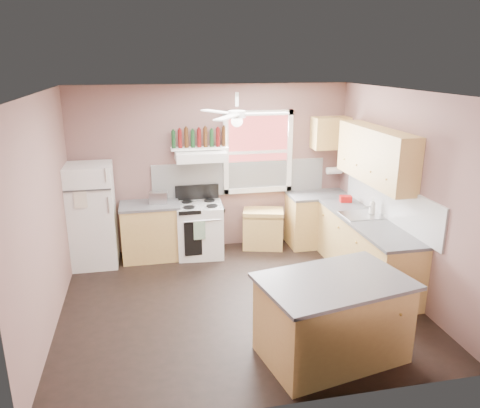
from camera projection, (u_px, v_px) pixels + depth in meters
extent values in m
plane|color=black|center=(237.00, 301.00, 6.20)|extent=(4.50, 4.50, 0.00)
plane|color=white|center=(237.00, 92.00, 5.40)|extent=(4.50, 4.50, 0.00)
cube|color=#76554F|center=(213.00, 168.00, 7.69)|extent=(4.50, 0.05, 2.70)
cube|color=#76554F|center=(404.00, 194.00, 6.24)|extent=(0.05, 4.00, 2.70)
cube|color=#76554F|center=(43.00, 216.00, 5.35)|extent=(0.05, 4.00, 2.70)
cube|color=white|center=(240.00, 178.00, 7.79)|extent=(2.90, 0.03, 0.55)
cube|color=white|center=(389.00, 200.00, 6.56)|extent=(0.03, 2.60, 0.55)
cube|color=maroon|center=(258.00, 152.00, 7.72)|extent=(1.00, 0.02, 1.20)
cube|color=white|center=(258.00, 152.00, 7.70)|extent=(1.16, 0.07, 1.36)
cube|color=white|center=(92.00, 216.00, 7.10)|extent=(0.67, 0.65, 1.58)
cube|color=tan|center=(151.00, 232.00, 7.45)|extent=(0.90, 0.60, 0.86)
cube|color=#4E4E51|center=(149.00, 205.00, 7.32)|extent=(0.92, 0.62, 0.04)
cube|color=silver|center=(158.00, 198.00, 7.32)|extent=(0.30, 0.19, 0.18)
cube|color=white|center=(200.00, 230.00, 7.55)|extent=(0.76, 0.69, 0.86)
cube|color=white|center=(200.00, 156.00, 7.31)|extent=(0.78, 0.50, 0.14)
cube|color=white|center=(199.00, 148.00, 7.39)|extent=(0.90, 0.26, 0.03)
cube|color=tan|center=(263.00, 229.00, 7.89)|extent=(0.76, 0.60, 0.66)
cube|color=tan|center=(318.00, 220.00, 8.00)|extent=(1.00, 0.60, 0.86)
cube|color=tan|center=(366.00, 251.00, 6.73)|extent=(0.60, 2.20, 0.86)
cube|color=#4E4E51|center=(319.00, 195.00, 7.87)|extent=(1.02, 0.62, 0.04)
cube|color=#4E4E51|center=(367.00, 221.00, 6.59)|extent=(0.62, 2.22, 0.04)
cube|color=silver|center=(361.00, 216.00, 6.78)|extent=(0.55, 0.45, 0.03)
cylinder|color=silver|center=(372.00, 210.00, 6.79)|extent=(0.03, 0.03, 0.14)
cube|color=tan|center=(375.00, 155.00, 6.54)|extent=(0.33, 1.80, 0.76)
cube|color=tan|center=(331.00, 133.00, 7.72)|extent=(0.60, 0.33, 0.52)
cylinder|color=white|center=(334.00, 171.00, 7.97)|extent=(0.26, 0.12, 0.12)
cube|color=tan|center=(332.00, 320.00, 4.94)|extent=(1.58, 1.17, 0.86)
cube|color=#4E4E51|center=(335.00, 281.00, 4.81)|extent=(1.68, 1.27, 0.04)
cylinder|color=white|center=(237.00, 114.00, 5.47)|extent=(0.20, 0.20, 0.08)
imported|color=silver|center=(372.00, 206.00, 6.78)|extent=(0.11, 0.11, 0.25)
cube|color=red|center=(346.00, 199.00, 7.40)|extent=(0.20, 0.15, 0.10)
cylinder|color=#143819|center=(174.00, 140.00, 7.27)|extent=(0.06, 0.06, 0.27)
cylinder|color=#590F0F|center=(180.00, 139.00, 7.28)|extent=(0.06, 0.06, 0.29)
cylinder|color=#3F230F|center=(186.00, 138.00, 7.30)|extent=(0.06, 0.06, 0.31)
cylinder|color=#143819|center=(193.00, 139.00, 7.33)|extent=(0.06, 0.06, 0.27)
cylinder|color=#590F0F|center=(199.00, 138.00, 7.34)|extent=(0.06, 0.06, 0.29)
cylinder|color=#3F230F|center=(205.00, 137.00, 7.36)|extent=(0.06, 0.06, 0.31)
cylinder|color=#143819|center=(212.00, 138.00, 7.38)|extent=(0.06, 0.06, 0.27)
cylinder|color=#590F0F|center=(218.00, 137.00, 7.40)|extent=(0.06, 0.06, 0.29)
cylinder|color=#3F230F|center=(224.00, 137.00, 7.42)|extent=(0.06, 0.06, 0.31)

